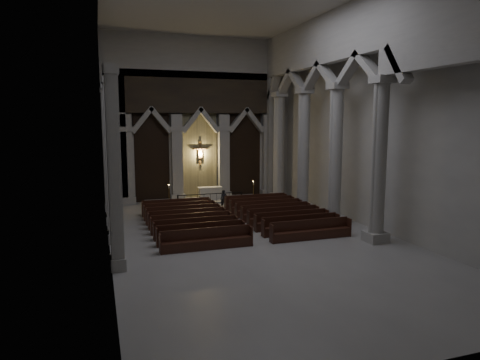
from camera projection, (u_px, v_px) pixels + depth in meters
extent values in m
plane|color=#9A9792|center=(253.00, 238.00, 21.75)|extent=(24.00, 24.00, 0.00)
cube|color=#AFACA3|center=(199.00, 120.00, 32.20)|extent=(14.00, 0.10, 12.00)
cube|color=#AFACA3|center=(438.00, 118.00, 9.65)|extent=(14.00, 0.10, 12.00)
cube|color=#AFACA3|center=(104.00, 119.00, 18.73)|extent=(0.10, 24.00, 12.00)
cube|color=#AFACA3|center=(375.00, 119.00, 23.12)|extent=(0.10, 24.00, 12.00)
cube|color=#AAA69E|center=(127.00, 159.00, 30.43)|extent=(0.80, 0.50, 6.40)
cube|color=#AAA69E|center=(128.00, 200.00, 30.83)|extent=(1.05, 0.70, 0.50)
cube|color=#AAA69E|center=(126.00, 129.00, 30.13)|extent=(1.00, 0.65, 0.35)
cube|color=#AAA69E|center=(177.00, 158.00, 31.55)|extent=(0.80, 0.50, 6.40)
cube|color=#AAA69E|center=(178.00, 197.00, 31.96)|extent=(1.05, 0.70, 0.50)
cube|color=#AAA69E|center=(176.00, 129.00, 31.26)|extent=(1.00, 0.65, 0.35)
cube|color=#AAA69E|center=(224.00, 157.00, 32.68)|extent=(0.80, 0.50, 6.40)
cube|color=#AAA69E|center=(224.00, 195.00, 33.09)|extent=(1.05, 0.70, 0.50)
cube|color=#AAA69E|center=(224.00, 129.00, 32.39)|extent=(1.00, 0.65, 0.35)
cube|color=#AAA69E|center=(267.00, 156.00, 33.81)|extent=(0.80, 0.50, 6.40)
cube|color=#AAA69E|center=(267.00, 192.00, 34.21)|extent=(1.05, 0.70, 0.50)
cube|color=#AAA69E|center=(268.00, 128.00, 33.51)|extent=(1.00, 0.65, 0.35)
cube|color=black|center=(152.00, 154.00, 31.28)|extent=(2.60, 0.15, 7.00)
cube|color=#94895F|center=(200.00, 153.00, 32.40)|extent=(2.60, 0.15, 7.00)
cube|color=black|center=(245.00, 152.00, 33.53)|extent=(2.60, 0.15, 7.00)
cube|color=black|center=(200.00, 92.00, 31.46)|extent=(12.00, 0.50, 3.00)
cube|color=#AAA69E|center=(114.00, 141.00, 30.00)|extent=(1.60, 0.50, 9.00)
cube|color=#AAA69E|center=(277.00, 139.00, 33.88)|extent=(1.60, 0.50, 9.00)
cube|color=#AAA69E|center=(200.00, 58.00, 31.12)|extent=(14.00, 0.50, 3.00)
plane|color=#E5C567|center=(200.00, 153.00, 32.38)|extent=(1.50, 0.00, 1.50)
cube|color=brown|center=(200.00, 153.00, 32.29)|extent=(0.13, 0.08, 1.80)
cube|color=brown|center=(200.00, 149.00, 32.24)|extent=(1.10, 0.08, 0.13)
cube|color=tan|center=(200.00, 154.00, 32.24)|extent=(0.26, 0.10, 0.60)
sphere|color=tan|center=(200.00, 149.00, 32.19)|extent=(0.17, 0.17, 0.17)
cylinder|color=tan|center=(197.00, 149.00, 32.11)|extent=(0.45, 0.08, 0.08)
cylinder|color=tan|center=(204.00, 149.00, 32.27)|extent=(0.45, 0.08, 0.08)
cube|color=#AAA69E|center=(278.00, 196.00, 32.36)|extent=(1.00, 1.00, 0.50)
cylinder|color=#AAA69E|center=(279.00, 147.00, 31.85)|extent=(0.70, 0.70, 7.50)
cube|color=#AAA69E|center=(280.00, 94.00, 31.32)|extent=(0.95, 0.95, 0.35)
cube|color=#AAA69E|center=(302.00, 206.00, 28.61)|extent=(1.00, 1.00, 0.50)
cylinder|color=#AAA69E|center=(303.00, 150.00, 28.09)|extent=(0.70, 0.70, 7.50)
cube|color=#AAA69E|center=(305.00, 91.00, 27.56)|extent=(0.95, 0.95, 0.35)
cube|color=#AAA69E|center=(333.00, 219.00, 24.85)|extent=(1.00, 1.00, 0.50)
cylinder|color=#AAA69E|center=(335.00, 155.00, 24.33)|extent=(0.70, 0.70, 7.50)
cube|color=#AAA69E|center=(337.00, 86.00, 23.80)|extent=(0.95, 0.95, 0.35)
cube|color=#AAA69E|center=(375.00, 237.00, 21.09)|extent=(1.00, 1.00, 0.50)
cylinder|color=#AAA69E|center=(379.00, 161.00, 20.57)|extent=(0.70, 0.70, 7.50)
cube|color=#AAA69E|center=(383.00, 80.00, 20.04)|extent=(0.95, 0.95, 0.35)
cube|color=#AAA69E|center=(354.00, 29.00, 22.02)|extent=(0.55, 24.00, 2.80)
cube|color=#AAA69E|center=(269.00, 138.00, 33.55)|extent=(0.55, 1.20, 9.20)
cube|color=#AAA69E|center=(110.00, 207.00, 28.53)|extent=(0.60, 1.00, 0.50)
cube|color=#AAA69E|center=(107.00, 150.00, 28.01)|extent=(0.50, 0.80, 7.50)
cube|color=#AAA69E|center=(105.00, 91.00, 27.49)|extent=(0.60, 1.00, 0.35)
cube|color=#AAA69E|center=(112.00, 220.00, 24.77)|extent=(0.60, 1.00, 0.50)
cube|color=#AAA69E|center=(109.00, 155.00, 24.26)|extent=(0.50, 0.80, 7.50)
cube|color=#AAA69E|center=(106.00, 86.00, 23.73)|extent=(0.60, 1.00, 0.35)
cube|color=#AAA69E|center=(114.00, 237.00, 21.01)|extent=(0.60, 1.00, 0.50)
cube|color=#AAA69E|center=(111.00, 161.00, 20.50)|extent=(0.50, 0.80, 7.50)
cube|color=#AAA69E|center=(108.00, 79.00, 19.97)|extent=(0.60, 1.00, 0.35)
cube|color=#AAA69E|center=(118.00, 263.00, 17.25)|extent=(0.60, 1.00, 0.50)
cube|color=#AAA69E|center=(114.00, 170.00, 16.74)|extent=(0.50, 0.80, 7.50)
cube|color=#AAA69E|center=(110.00, 70.00, 16.21)|extent=(0.60, 1.00, 0.35)
cube|color=#AAA69E|center=(204.00, 200.00, 31.70)|extent=(8.50, 2.60, 0.15)
cube|color=beige|center=(210.00, 193.00, 31.84)|extent=(1.63, 0.63, 0.86)
cube|color=silver|center=(210.00, 187.00, 31.78)|extent=(1.77, 0.71, 0.04)
cube|color=black|center=(210.00, 194.00, 29.84)|extent=(4.59, 0.05, 0.05)
cube|color=black|center=(178.00, 202.00, 29.18)|extent=(0.09, 0.09, 0.92)
cube|color=black|center=(241.00, 198.00, 30.62)|extent=(0.09, 0.09, 0.92)
cylinder|color=black|center=(184.00, 202.00, 29.33)|extent=(0.02, 0.02, 0.84)
cylinder|color=black|center=(191.00, 201.00, 29.47)|extent=(0.02, 0.02, 0.84)
cylinder|color=black|center=(198.00, 201.00, 29.62)|extent=(0.02, 0.02, 0.84)
cylinder|color=black|center=(204.00, 200.00, 29.76)|extent=(0.02, 0.02, 0.84)
cylinder|color=black|center=(210.00, 200.00, 29.90)|extent=(0.02, 0.02, 0.84)
cylinder|color=black|center=(217.00, 200.00, 30.05)|extent=(0.02, 0.02, 0.84)
cylinder|color=black|center=(223.00, 199.00, 30.19)|extent=(0.02, 0.02, 0.84)
cylinder|color=black|center=(229.00, 199.00, 30.33)|extent=(0.02, 0.02, 0.84)
cylinder|color=black|center=(235.00, 199.00, 30.48)|extent=(0.02, 0.02, 0.84)
cylinder|color=#AD8835|center=(169.00, 207.00, 29.50)|extent=(0.27, 0.27, 0.06)
cylinder|color=#AD8835|center=(169.00, 198.00, 29.41)|extent=(0.04, 0.04, 1.30)
cylinder|color=#AD8835|center=(169.00, 188.00, 29.33)|extent=(0.14, 0.14, 0.02)
cylinder|color=#EDE1C7|center=(169.00, 187.00, 29.31)|extent=(0.05, 0.05, 0.23)
sphere|color=#EBA852|center=(169.00, 185.00, 29.29)|extent=(0.05, 0.05, 0.05)
cylinder|color=#AD8835|center=(253.00, 201.00, 31.62)|extent=(0.26, 0.26, 0.05)
cylinder|color=#AD8835|center=(253.00, 193.00, 31.54)|extent=(0.04, 0.04, 1.24)
cylinder|color=#AD8835|center=(253.00, 185.00, 31.45)|extent=(0.13, 0.13, 0.02)
cylinder|color=#EDE1C7|center=(253.00, 183.00, 31.44)|extent=(0.05, 0.05, 0.22)
sphere|color=#EBA852|center=(253.00, 181.00, 31.42)|extent=(0.05, 0.05, 0.05)
cube|color=black|center=(177.00, 211.00, 27.28)|extent=(4.32, 0.41, 0.46)
cube|color=black|center=(176.00, 203.00, 27.40)|extent=(4.32, 0.07, 0.51)
cube|color=black|center=(142.00, 209.00, 26.57)|extent=(0.06, 0.46, 0.93)
cube|color=black|center=(210.00, 205.00, 27.93)|extent=(0.06, 0.46, 0.93)
cube|color=black|center=(256.00, 206.00, 28.97)|extent=(4.32, 0.41, 0.46)
cube|color=black|center=(255.00, 198.00, 29.09)|extent=(4.32, 0.07, 0.51)
cube|color=black|center=(226.00, 204.00, 28.26)|extent=(0.06, 0.46, 0.93)
cube|color=black|center=(285.00, 200.00, 29.62)|extent=(0.06, 0.46, 0.93)
cube|color=black|center=(180.00, 214.00, 26.22)|extent=(4.32, 0.41, 0.46)
cube|color=black|center=(179.00, 206.00, 26.34)|extent=(4.32, 0.07, 0.51)
cube|color=black|center=(144.00, 213.00, 25.51)|extent=(0.06, 0.46, 0.93)
cube|color=black|center=(214.00, 208.00, 26.87)|extent=(0.06, 0.46, 0.93)
cube|color=black|center=(262.00, 209.00, 27.91)|extent=(4.32, 0.41, 0.46)
cube|color=black|center=(261.00, 201.00, 28.03)|extent=(4.32, 0.07, 0.51)
cube|color=black|center=(231.00, 207.00, 27.20)|extent=(0.06, 0.46, 0.93)
cube|color=black|center=(292.00, 203.00, 28.56)|extent=(0.06, 0.46, 0.93)
cube|color=black|center=(184.00, 218.00, 25.16)|extent=(4.32, 0.41, 0.46)
cube|color=black|center=(183.00, 210.00, 25.28)|extent=(4.32, 0.07, 0.51)
cube|color=black|center=(146.00, 217.00, 24.45)|extent=(0.06, 0.46, 0.93)
cube|color=black|center=(219.00, 212.00, 25.80)|extent=(0.06, 0.46, 0.93)
cube|color=black|center=(269.00, 212.00, 26.85)|extent=(4.32, 0.41, 0.46)
cube|color=black|center=(268.00, 204.00, 26.97)|extent=(4.32, 0.07, 0.51)
cube|color=black|center=(236.00, 211.00, 26.14)|extent=(0.06, 0.46, 0.93)
cube|color=black|center=(300.00, 206.00, 27.49)|extent=(0.06, 0.46, 0.93)
cube|color=black|center=(188.00, 223.00, 24.10)|extent=(4.32, 0.41, 0.46)
cube|color=black|center=(187.00, 213.00, 24.21)|extent=(4.32, 0.07, 0.51)
cube|color=black|center=(149.00, 221.00, 23.39)|extent=(0.06, 0.46, 0.93)
cube|color=black|center=(224.00, 216.00, 24.74)|extent=(0.06, 0.46, 0.93)
cube|color=black|center=(276.00, 216.00, 25.79)|extent=(4.32, 0.41, 0.46)
cube|color=black|center=(275.00, 207.00, 25.90)|extent=(4.32, 0.07, 0.51)
cube|color=black|center=(242.00, 215.00, 25.08)|extent=(0.06, 0.46, 0.93)
cube|color=black|center=(308.00, 210.00, 26.43)|extent=(0.06, 0.46, 0.93)
cube|color=black|center=(192.00, 227.00, 23.04)|extent=(4.32, 0.41, 0.46)
cube|color=black|center=(191.00, 218.00, 23.15)|extent=(4.32, 0.07, 0.51)
cube|color=black|center=(151.00, 226.00, 22.33)|extent=(0.06, 0.46, 0.93)
cube|color=black|center=(230.00, 220.00, 23.68)|extent=(0.06, 0.46, 0.93)
cube|color=black|center=(284.00, 220.00, 24.73)|extent=(4.32, 0.41, 0.46)
cube|color=black|center=(282.00, 211.00, 24.84)|extent=(4.32, 0.07, 0.51)
cube|color=black|center=(248.00, 219.00, 24.02)|extent=(0.06, 0.46, 0.93)
cube|color=black|center=(317.00, 214.00, 25.37)|extent=(0.06, 0.46, 0.93)
cube|color=black|center=(196.00, 233.00, 21.97)|extent=(4.32, 0.41, 0.46)
cube|color=black|center=(195.00, 222.00, 22.09)|extent=(4.32, 0.07, 0.51)
cube|color=black|center=(154.00, 232.00, 21.27)|extent=(0.06, 0.46, 0.93)
cube|color=black|center=(236.00, 225.00, 22.62)|extent=(0.06, 0.46, 0.93)
cube|color=black|center=(292.00, 225.00, 23.66)|extent=(4.32, 0.41, 0.46)
cube|color=black|center=(291.00, 215.00, 23.78)|extent=(4.32, 0.07, 0.51)
cube|color=black|center=(255.00, 223.00, 22.96)|extent=(0.06, 0.46, 0.93)
cube|color=black|center=(327.00, 218.00, 24.31)|extent=(0.06, 0.46, 0.93)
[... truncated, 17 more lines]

